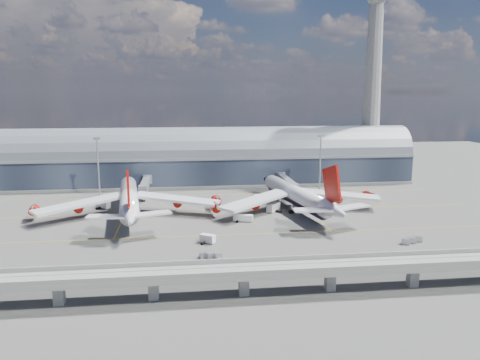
{
  "coord_description": "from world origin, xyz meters",
  "views": [
    {
      "loc": [
        -12.8,
        -152.91,
        44.94
      ],
      "look_at": [
        7.06,
        10.0,
        14.0
      ],
      "focal_mm": 35.0,
      "sensor_mm": 36.0,
      "label": 1
    }
  ],
  "objects": [
    {
      "name": "ground",
      "position": [
        0.0,
        0.0,
        0.0
      ],
      "size": [
        500.0,
        500.0,
        0.0
      ],
      "primitive_type": "plane",
      "color": "#474744",
      "rests_on": "ground"
    },
    {
      "name": "taxi_lines",
      "position": [
        0.0,
        22.11,
        0.01
      ],
      "size": [
        200.0,
        80.12,
        0.01
      ],
      "color": "gold",
      "rests_on": "ground"
    },
    {
      "name": "terminal",
      "position": [
        0.0,
        77.99,
        11.34
      ],
      "size": [
        200.0,
        30.0,
        28.0
      ],
      "color": "#212837",
      "rests_on": "ground"
    },
    {
      "name": "control_tower",
      "position": [
        85.0,
        83.0,
        51.64
      ],
      "size": [
        19.0,
        19.0,
        103.0
      ],
      "color": "gray",
      "rests_on": "ground"
    },
    {
      "name": "guideway",
      "position": [
        -0.0,
        -55.0,
        5.29
      ],
      "size": [
        220.0,
        8.5,
        7.2
      ],
      "color": "gray",
      "rests_on": "ground"
    },
    {
      "name": "floodlight_mast_left",
      "position": [
        -50.0,
        55.0,
        13.63
      ],
      "size": [
        3.0,
        0.7,
        25.7
      ],
      "color": "gray",
      "rests_on": "ground"
    },
    {
      "name": "floodlight_mast_right",
      "position": [
        50.0,
        55.0,
        13.63
      ],
      "size": [
        3.0,
        0.7,
        25.7
      ],
      "color": "gray",
      "rests_on": "ground"
    },
    {
      "name": "airliner_left",
      "position": [
        -33.03,
        17.48,
        6.34
      ],
      "size": [
        69.21,
        72.79,
        22.17
      ],
      "rotation": [
        0.0,
        0.0,
        0.12
      ],
      "color": "white",
      "rests_on": "ground"
    },
    {
      "name": "airliner_right",
      "position": [
        30.21,
        17.23,
        5.84
      ],
      "size": [
        67.62,
        70.75,
        22.54
      ],
      "rotation": [
        0.0,
        0.0,
        0.18
      ],
      "color": "white",
      "rests_on": "ground"
    },
    {
      "name": "jet_bridge_left",
      "position": [
        -29.8,
        53.12,
        5.18
      ],
      "size": [
        4.4,
        28.0,
        7.25
      ],
      "color": "gray",
      "rests_on": "ground"
    },
    {
      "name": "jet_bridge_right",
      "position": [
        33.37,
        51.18,
        5.18
      ],
      "size": [
        4.4,
        32.0,
        7.25
      ],
      "color": "gray",
      "rests_on": "ground"
    },
    {
      "name": "service_truck_1",
      "position": [
        -6.12,
        -17.37,
        1.35
      ],
      "size": [
        4.99,
        4.37,
        2.67
      ],
      "rotation": [
        0.0,
        0.0,
        0.96
      ],
      "color": "white",
      "rests_on": "ground"
    },
    {
      "name": "service_truck_2",
      "position": [
        7.56,
        5.05,
        1.3
      ],
      "size": [
        7.15,
        3.86,
        2.49
      ],
      "rotation": [
        0.0,
        0.0,
        1.28
      ],
      "color": "white",
      "rests_on": "ground"
    },
    {
      "name": "service_truck_3",
      "position": [
        20.87,
        17.45,
        1.66
      ],
      "size": [
        6.27,
        6.78,
        3.24
      ],
      "rotation": [
        0.0,
        0.0,
        -0.7
      ],
      "color": "white",
      "rests_on": "ground"
    },
    {
      "name": "service_truck_4",
      "position": [
        17.55,
        35.82,
        1.25
      ],
      "size": [
        2.21,
        4.3,
        2.47
      ],
      "rotation": [
        0.0,
        0.0,
        0.02
      ],
      "color": "white",
      "rests_on": "ground"
    },
    {
      "name": "service_truck_5",
      "position": [
        -44.54,
        30.57,
        1.5
      ],
      "size": [
        6.16,
        5.69,
        2.94
      ],
      "rotation": [
        0.0,
        0.0,
        0.87
      ],
      "color": "white",
      "rests_on": "ground"
    },
    {
      "name": "cargo_train_0",
      "position": [
        16.78,
        -40.31,
        0.87
      ],
      "size": [
        10.14,
        4.0,
        1.68
      ],
      "rotation": [
        0.0,
        0.0,
        1.82
      ],
      "color": "gray",
      "rests_on": "ground"
    },
    {
      "name": "cargo_train_1",
      "position": [
        -6.07,
        -30.98,
        0.78
      ],
      "size": [
        6.63,
        4.06,
        1.49
      ],
      "rotation": [
        0.0,
        0.0,
        2.0
      ],
      "color": "gray",
      "rests_on": "ground"
    },
    {
      "name": "cargo_train_2",
      "position": [
        55.25,
        -24.85,
        0.91
      ],
      "size": [
        7.9,
        4.34,
        1.75
      ],
      "rotation": [
        0.0,
        0.0,
        1.2
      ],
      "color": "gray",
      "rests_on": "ground"
    }
  ]
}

